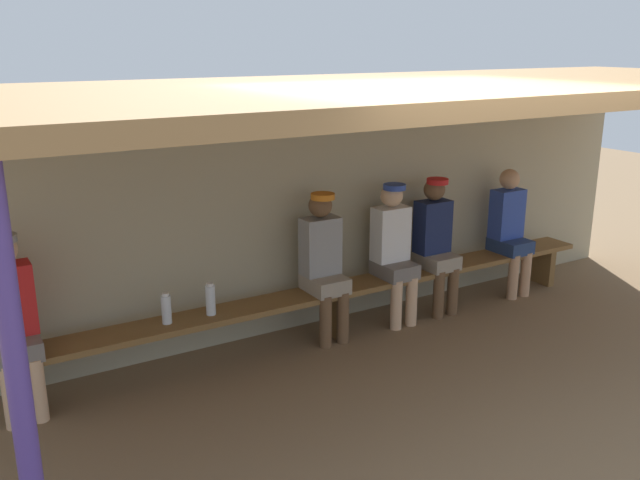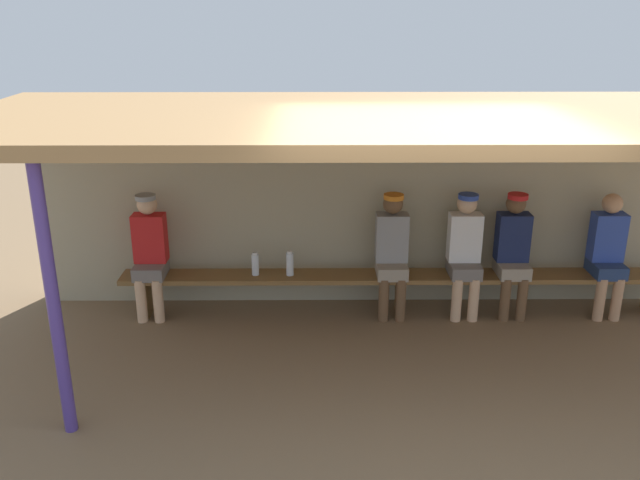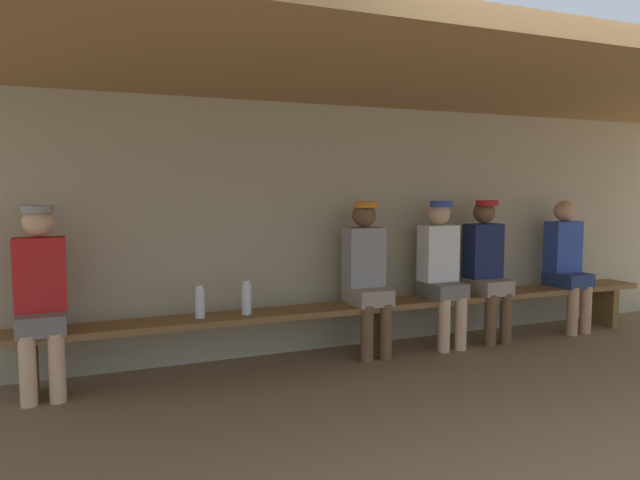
{
  "view_description": "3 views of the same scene",
  "coord_description": "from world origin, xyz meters",
  "px_view_note": "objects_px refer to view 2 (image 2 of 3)",
  "views": [
    {
      "loc": [
        -3.11,
        -3.39,
        2.62
      ],
      "look_at": [
        -0.23,
        1.42,
        0.98
      ],
      "focal_mm": 38.5,
      "sensor_mm": 36.0,
      "label": 1
    },
    {
      "loc": [
        -0.92,
        -5.09,
        3.21
      ],
      "look_at": [
        -0.87,
        1.29,
        0.94
      ],
      "focal_mm": 37.57,
      "sensor_mm": 36.0,
      "label": 2
    },
    {
      "loc": [
        -2.47,
        -2.96,
        1.48
      ],
      "look_at": [
        -0.6,
        1.43,
        1.04
      ],
      "focal_mm": 33.17,
      "sensor_mm": 36.0,
      "label": 3
    }
  ],
  "objects_px": {
    "player_with_sunglasses": "(150,250)",
    "water_bottle_green": "(255,264)",
    "player_in_white": "(608,250)",
    "water_bottle_clear": "(290,264)",
    "player_leftmost": "(465,249)",
    "bench": "(401,280)",
    "support_post": "(53,304)",
    "player_middle": "(392,249)",
    "player_in_blue": "(513,249)"
  },
  "relations": [
    {
      "from": "player_in_white",
      "to": "support_post",
      "type": "bearing_deg",
      "value": -157.44
    },
    {
      "from": "player_middle",
      "to": "bench",
      "type": "bearing_deg",
      "value": -1.92
    },
    {
      "from": "bench",
      "to": "water_bottle_clear",
      "type": "bearing_deg",
      "value": -179.59
    },
    {
      "from": "support_post",
      "to": "player_leftmost",
      "type": "distance_m",
      "value": 4.13
    },
    {
      "from": "water_bottle_clear",
      "to": "water_bottle_green",
      "type": "bearing_deg",
      "value": 178.48
    },
    {
      "from": "support_post",
      "to": "player_middle",
      "type": "relative_size",
      "value": 1.64
    },
    {
      "from": "player_leftmost",
      "to": "water_bottle_green",
      "type": "relative_size",
      "value": 5.27
    },
    {
      "from": "player_middle",
      "to": "player_in_blue",
      "type": "bearing_deg",
      "value": 0.0
    },
    {
      "from": "water_bottle_clear",
      "to": "player_in_white",
      "type": "bearing_deg",
      "value": 0.2
    },
    {
      "from": "player_with_sunglasses",
      "to": "water_bottle_green",
      "type": "xyz_separation_m",
      "value": [
        1.11,
        -0.0,
        -0.16
      ]
    },
    {
      "from": "bench",
      "to": "player_with_sunglasses",
      "type": "relative_size",
      "value": 4.46
    },
    {
      "from": "player_in_white",
      "to": "water_bottle_clear",
      "type": "xyz_separation_m",
      "value": [
        -3.39,
        -0.01,
        -0.14
      ]
    },
    {
      "from": "player_leftmost",
      "to": "water_bottle_clear",
      "type": "height_order",
      "value": "player_leftmost"
    },
    {
      "from": "water_bottle_clear",
      "to": "player_with_sunglasses",
      "type": "bearing_deg",
      "value": 179.53
    },
    {
      "from": "player_in_white",
      "to": "player_with_sunglasses",
      "type": "relative_size",
      "value": 0.99
    },
    {
      "from": "player_with_sunglasses",
      "to": "water_bottle_green",
      "type": "relative_size",
      "value": 5.27
    },
    {
      "from": "player_in_blue",
      "to": "water_bottle_clear",
      "type": "relative_size",
      "value": 4.94
    },
    {
      "from": "player_middle",
      "to": "water_bottle_clear",
      "type": "xyz_separation_m",
      "value": [
        -1.09,
        -0.01,
        -0.16
      ]
    },
    {
      "from": "bench",
      "to": "player_in_white",
      "type": "distance_m",
      "value": 2.22
    },
    {
      "from": "bench",
      "to": "player_leftmost",
      "type": "bearing_deg",
      "value": 0.31
    },
    {
      "from": "support_post",
      "to": "player_in_white",
      "type": "height_order",
      "value": "support_post"
    },
    {
      "from": "player_with_sunglasses",
      "to": "player_in_blue",
      "type": "bearing_deg",
      "value": 0.0
    },
    {
      "from": "player_with_sunglasses",
      "to": "player_in_blue",
      "type": "height_order",
      "value": "same"
    },
    {
      "from": "support_post",
      "to": "water_bottle_clear",
      "type": "distance_m",
      "value": 2.73
    },
    {
      "from": "support_post",
      "to": "water_bottle_clear",
      "type": "bearing_deg",
      "value": 51.29
    },
    {
      "from": "player_leftmost",
      "to": "player_in_white",
      "type": "xyz_separation_m",
      "value": [
        1.53,
        -0.0,
        -0.02
      ]
    },
    {
      "from": "player_with_sunglasses",
      "to": "water_bottle_clear",
      "type": "relative_size",
      "value": 4.94
    },
    {
      "from": "player_in_white",
      "to": "water_bottle_clear",
      "type": "bearing_deg",
      "value": -179.8
    },
    {
      "from": "bench",
      "to": "player_leftmost",
      "type": "distance_m",
      "value": 0.76
    },
    {
      "from": "bench",
      "to": "water_bottle_clear",
      "type": "relative_size",
      "value": 22.05
    },
    {
      "from": "player_in_blue",
      "to": "water_bottle_green",
      "type": "bearing_deg",
      "value": -179.95
    },
    {
      "from": "player_in_blue",
      "to": "water_bottle_green",
      "type": "xyz_separation_m",
      "value": [
        -2.74,
        -0.0,
        -0.16
      ]
    },
    {
      "from": "bench",
      "to": "water_bottle_clear",
      "type": "xyz_separation_m",
      "value": [
        -1.19,
        -0.01,
        0.2
      ]
    },
    {
      "from": "player_in_white",
      "to": "player_middle",
      "type": "relative_size",
      "value": 0.99
    },
    {
      "from": "support_post",
      "to": "player_in_white",
      "type": "bearing_deg",
      "value": 22.56
    },
    {
      "from": "player_middle",
      "to": "water_bottle_green",
      "type": "height_order",
      "value": "player_middle"
    },
    {
      "from": "player_in_white",
      "to": "water_bottle_green",
      "type": "bearing_deg",
      "value": -179.97
    },
    {
      "from": "bench",
      "to": "player_in_white",
      "type": "xyz_separation_m",
      "value": [
        2.19,
        0.0,
        0.34
      ]
    },
    {
      "from": "bench",
      "to": "player_in_blue",
      "type": "distance_m",
      "value": 1.24
    },
    {
      "from": "player_leftmost",
      "to": "water_bottle_green",
      "type": "bearing_deg",
      "value": -179.94
    },
    {
      "from": "support_post",
      "to": "bench",
      "type": "distance_m",
      "value": 3.63
    },
    {
      "from": "support_post",
      "to": "player_middle",
      "type": "height_order",
      "value": "support_post"
    },
    {
      "from": "bench",
      "to": "support_post",
      "type": "bearing_deg",
      "value": -143.79
    },
    {
      "from": "player_in_blue",
      "to": "player_middle",
      "type": "distance_m",
      "value": 1.29
    },
    {
      "from": "bench",
      "to": "player_middle",
      "type": "bearing_deg",
      "value": 178.08
    },
    {
      "from": "player_middle",
      "to": "water_bottle_clear",
      "type": "distance_m",
      "value": 1.1
    },
    {
      "from": "bench",
      "to": "player_in_white",
      "type": "relative_size",
      "value": 4.49
    },
    {
      "from": "player_leftmost",
      "to": "player_with_sunglasses",
      "type": "bearing_deg",
      "value": 180.0
    },
    {
      "from": "bench",
      "to": "water_bottle_green",
      "type": "distance_m",
      "value": 1.57
    },
    {
      "from": "player_with_sunglasses",
      "to": "player_middle",
      "type": "xyz_separation_m",
      "value": [
        2.57,
        0.0,
        0.0
      ]
    }
  ]
}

